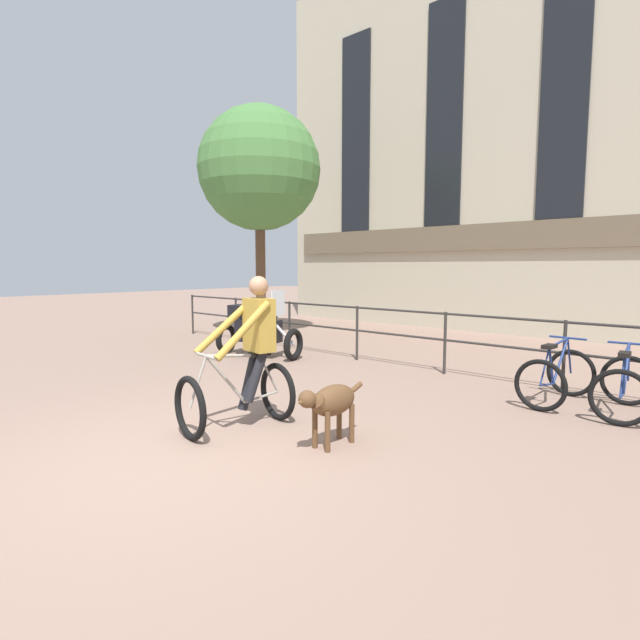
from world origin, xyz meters
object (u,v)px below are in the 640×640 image
at_px(cyclist_with_bike, 247,360).
at_px(parked_motorcycle, 258,329).
at_px(dog, 331,402).
at_px(parked_bicycle_near_lamp, 556,377).
at_px(parked_bicycle_mid_left, 624,386).

height_order(cyclist_with_bike, parked_motorcycle, cyclist_with_bike).
relative_size(cyclist_with_bike, dog, 1.79).
height_order(parked_bicycle_near_lamp, parked_bicycle_mid_left, same).
distance_m(dog, parked_bicycle_mid_left, 3.74).
height_order(dog, parked_bicycle_mid_left, parked_bicycle_mid_left).
relative_size(parked_motorcycle, parked_bicycle_mid_left, 1.57).
bearing_deg(parked_motorcycle, parked_bicycle_mid_left, -100.50).
bearing_deg(parked_motorcycle, parked_bicycle_near_lamp, -99.96).
xyz_separation_m(dog, parked_bicycle_near_lamp, (1.15, 3.20, -0.10)).
height_order(dog, parked_bicycle_near_lamp, parked_bicycle_near_lamp).
xyz_separation_m(cyclist_with_bike, parked_motorcycle, (-3.28, 2.95, -0.20)).
height_order(parked_motorcycle, parked_bicycle_mid_left, parked_motorcycle).
bearing_deg(dog, parked_bicycle_near_lamp, 70.84).
distance_m(parked_bicycle_near_lamp, parked_bicycle_mid_left, 0.78).
bearing_deg(dog, parked_bicycle_mid_left, 59.46).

